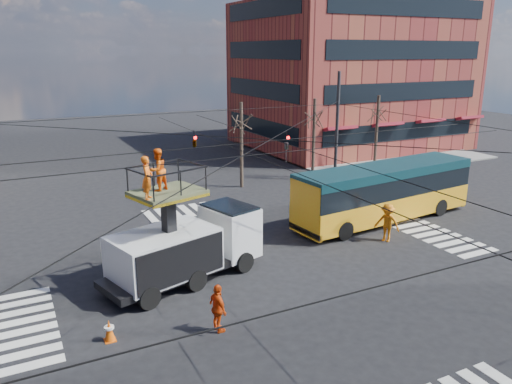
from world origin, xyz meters
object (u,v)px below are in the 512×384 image
object	(u,v)px
utility_truck	(186,235)
worker_ground	(218,308)
city_bus	(385,191)
traffic_cone	(109,330)
flagger	(387,223)

from	to	relation	value
utility_truck	worker_ground	size ratio (longest dim) A/B	4.19
city_bus	worker_ground	distance (m)	14.64
traffic_cone	worker_ground	distance (m)	3.68
traffic_cone	city_bus	bearing A→B (deg)	18.69
city_bus	flagger	size ratio (longest dim) A/B	5.91
worker_ground	flagger	size ratio (longest dim) A/B	0.89
city_bus	traffic_cone	world-z (taller)	city_bus
utility_truck	flagger	bearing A→B (deg)	-18.79
utility_truck	city_bus	xyz separation A→B (m)	(12.55, 2.18, -0.23)
traffic_cone	flagger	distance (m)	14.74
city_bus	flagger	world-z (taller)	city_bus
city_bus	traffic_cone	xyz separation A→B (m)	(-16.48, -5.57, -1.34)
utility_truck	traffic_cone	size ratio (longest dim) A/B	9.63
traffic_cone	worker_ground	xyz separation A→B (m)	(3.48, -1.11, 0.50)
utility_truck	traffic_cone	bearing A→B (deg)	-155.46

